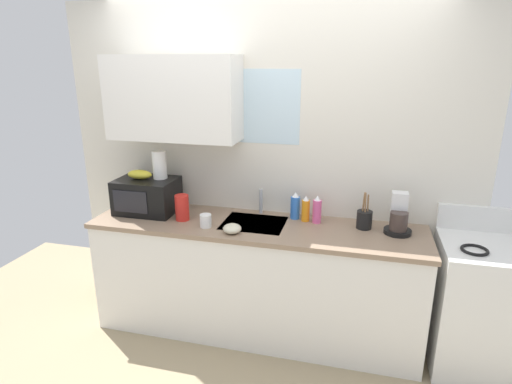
# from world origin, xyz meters

# --- Properties ---
(kitchen_wall_assembly) EXTENTS (3.25, 0.42, 2.50)m
(kitchen_wall_assembly) POSITION_xyz_m (-0.13, 0.31, 1.36)
(kitchen_wall_assembly) COLOR silver
(kitchen_wall_assembly) RESTS_ON ground
(counter_unit) EXTENTS (2.48, 0.63, 0.90)m
(counter_unit) POSITION_xyz_m (-0.00, 0.00, 0.46)
(counter_unit) COLOR white
(counter_unit) RESTS_ON ground
(sink_faucet) EXTENTS (0.03, 0.03, 0.20)m
(sink_faucet) POSITION_xyz_m (-0.02, 0.24, 1.00)
(sink_faucet) COLOR #B2B5BA
(sink_faucet) RESTS_ON counter_unit
(stove_range) EXTENTS (0.60, 0.60, 1.08)m
(stove_range) POSITION_xyz_m (1.58, 0.00, 0.46)
(stove_range) COLOR white
(stove_range) RESTS_ON ground
(microwave) EXTENTS (0.46, 0.35, 0.27)m
(microwave) POSITION_xyz_m (-0.90, 0.05, 1.04)
(microwave) COLOR black
(microwave) RESTS_ON counter_unit
(banana_bunch) EXTENTS (0.20, 0.11, 0.07)m
(banana_bunch) POSITION_xyz_m (-0.95, 0.05, 1.20)
(banana_bunch) COLOR gold
(banana_bunch) RESTS_ON microwave
(paper_towel_roll) EXTENTS (0.11, 0.11, 0.22)m
(paper_towel_roll) POSITION_xyz_m (-0.80, 0.10, 1.28)
(paper_towel_roll) COLOR white
(paper_towel_roll) RESTS_ON microwave
(coffee_maker) EXTENTS (0.19, 0.21, 0.28)m
(coffee_maker) POSITION_xyz_m (1.00, 0.11, 1.00)
(coffee_maker) COLOR black
(coffee_maker) RESTS_ON counter_unit
(dish_soap_bottle_blue) EXTENTS (0.07, 0.07, 0.21)m
(dish_soap_bottle_blue) POSITION_xyz_m (0.26, 0.19, 1.00)
(dish_soap_bottle_blue) COLOR blue
(dish_soap_bottle_blue) RESTS_ON counter_unit
(dish_soap_bottle_orange) EXTENTS (0.06, 0.06, 0.20)m
(dish_soap_bottle_orange) POSITION_xyz_m (0.34, 0.16, 0.99)
(dish_soap_bottle_orange) COLOR orange
(dish_soap_bottle_orange) RESTS_ON counter_unit
(dish_soap_bottle_pink) EXTENTS (0.06, 0.06, 0.21)m
(dish_soap_bottle_pink) POSITION_xyz_m (0.43, 0.15, 1.00)
(dish_soap_bottle_pink) COLOR #E55999
(dish_soap_bottle_pink) RESTS_ON counter_unit
(cereal_canister) EXTENTS (0.10, 0.10, 0.20)m
(cereal_canister) POSITION_xyz_m (-0.56, -0.05, 1.00)
(cereal_canister) COLOR red
(cereal_canister) RESTS_ON counter_unit
(mug_white) EXTENTS (0.08, 0.08, 0.09)m
(mug_white) POSITION_xyz_m (-0.34, -0.14, 0.95)
(mug_white) COLOR white
(mug_white) RESTS_ON counter_unit
(utensil_crock) EXTENTS (0.11, 0.11, 0.28)m
(utensil_crock) POSITION_xyz_m (0.77, 0.12, 0.97)
(utensil_crock) COLOR black
(utensil_crock) RESTS_ON counter_unit
(small_bowl) EXTENTS (0.13, 0.13, 0.06)m
(small_bowl) POSITION_xyz_m (-0.12, -0.20, 0.93)
(small_bowl) COLOR beige
(small_bowl) RESTS_ON counter_unit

